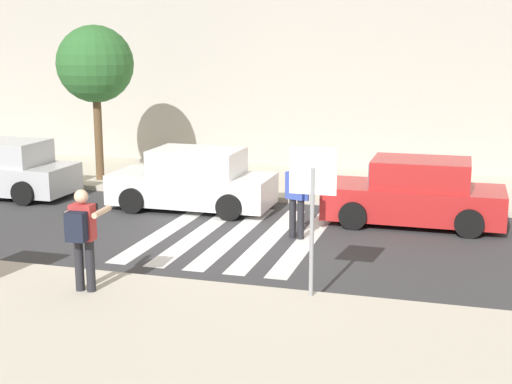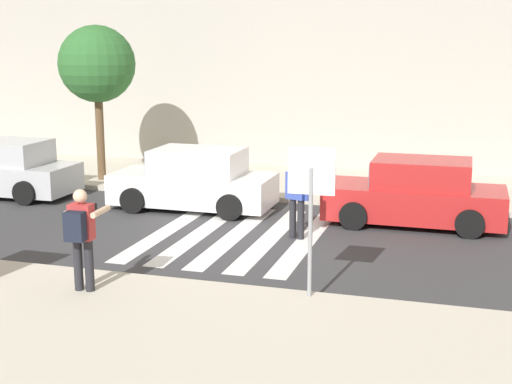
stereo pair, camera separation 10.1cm
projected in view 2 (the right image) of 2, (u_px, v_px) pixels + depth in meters
The scene contains 16 objects.
ground_plane at pixel (232, 238), 15.56m from camera, with size 120.00×120.00×0.00m, color #38383A.
sidewalk_near at pixel (89, 351), 9.73m from camera, with size 60.00×6.00×0.14m, color beige.
sidewalk_far at pixel (296, 183), 21.16m from camera, with size 60.00×4.80×0.14m, color beige.
building_facade_far at pixel (327, 63), 24.58m from camera, with size 56.00×4.00×6.87m, color #ADA89E.
crosswalk_stripe_0 at pixel (168, 230), 16.19m from camera, with size 0.44×5.20×0.01m, color silver.
crosswalk_stripe_1 at pixel (201, 232), 15.97m from camera, with size 0.44×5.20×0.01m, color silver.
crosswalk_stripe_2 at pixel (235, 235), 15.74m from camera, with size 0.44×5.20×0.01m, color silver.
crosswalk_stripe_3 at pixel (270, 238), 15.52m from camera, with size 0.44×5.20×0.01m, color silver.
crosswalk_stripe_4 at pixel (306, 241), 15.30m from camera, with size 0.44×5.20×0.01m, color silver.
stop_sign at pixel (311, 189), 11.26m from camera, with size 0.76×0.08×2.46m.
photographer_with_backpack at pixel (81, 231), 11.65m from camera, with size 0.61×0.87×1.72m.
pedestrian_crossing at pixel (297, 195), 15.30m from camera, with size 0.56×0.34×1.72m.
parked_car_silver at pixel (4, 170), 19.64m from camera, with size 4.10×1.92×1.55m.
parked_car_white at pixel (194, 181), 18.06m from camera, with size 4.10×1.92×1.55m.
parked_car_red at pixel (416, 194), 16.52m from camera, with size 4.10×1.92×1.55m.
street_tree_west at pixel (97, 65), 20.65m from camera, with size 2.23×2.23×4.52m.
Camera 2 is at (4.79, -14.23, 4.24)m, focal length 50.00 mm.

